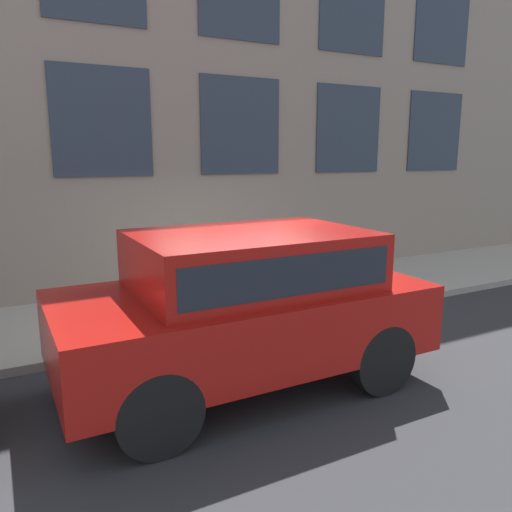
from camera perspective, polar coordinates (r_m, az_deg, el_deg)
name	(u,v)px	position (r m, az deg, el deg)	size (l,w,h in m)	color
ground_plane	(244,334)	(7.83, -1.44, -8.95)	(80.00, 80.00, 0.00)	#2D2D30
sidewalk	(208,306)	(9.04, -5.51, -5.75)	(2.86, 60.00, 0.13)	#A8A093
building_facade	(171,33)	(10.36, -9.74, 23.86)	(0.33, 40.00, 9.97)	gray
fire_hydrant	(239,294)	(8.00, -2.00, -4.34)	(0.36, 0.47, 0.83)	gray
person	(273,272)	(8.28, 1.92, -1.87)	(0.28, 0.19, 1.16)	#726651
parked_truck_red_near	(246,298)	(5.87, -1.11, -4.86)	(2.09, 4.29, 1.87)	black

